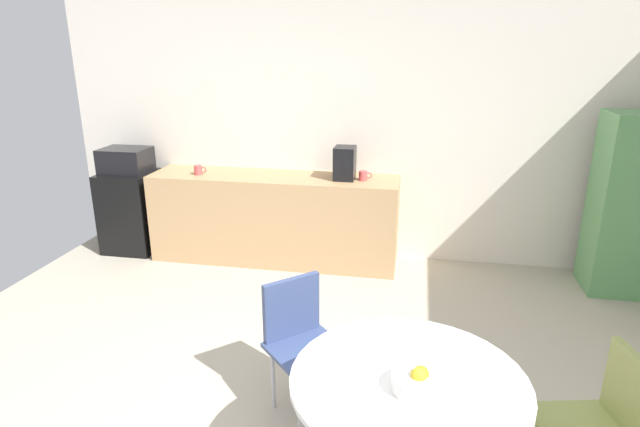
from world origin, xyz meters
The scene contains 12 objects.
wall_back centered at (0.00, 3.00, 1.30)m, with size 6.00×0.10×2.60m, color silver.
counter_block centered at (-0.73, 2.65, 0.45)m, with size 2.51×0.60×0.90m, color tan.
mini_fridge centered at (-2.34, 2.65, 0.43)m, with size 0.54×0.54×0.86m, color black.
microwave centered at (-2.34, 2.65, 0.99)m, with size 0.48×0.38×0.26m, color black.
locker_cabinet centered at (2.55, 2.55, 0.81)m, with size 0.60×0.50×1.62m, color #599959.
round_table centered at (0.69, -0.26, 0.61)m, with size 1.06×1.06×0.76m.
chair_olive centered at (1.62, -0.05, 0.52)m, with size 0.50×0.50×0.83m.
chair_navy centered at (0.04, 0.43, 0.52)m, with size 0.59×0.59×0.83m.
fruit_bowl centered at (0.73, -0.33, 0.80)m, with size 0.23×0.23×0.11m.
mug_white centered at (0.18, 2.63, 0.95)m, with size 0.13×0.08×0.09m.
mug_green centered at (-1.49, 2.56, 0.95)m, with size 0.13×0.08×0.09m.
coffee_maker centered at (-0.01, 2.65, 1.06)m, with size 0.20×0.24×0.32m, color black.
Camera 1 is at (0.67, -2.26, 2.17)m, focal length 29.29 mm.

